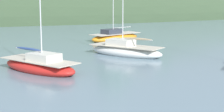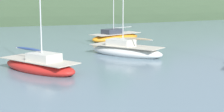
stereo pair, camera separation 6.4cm
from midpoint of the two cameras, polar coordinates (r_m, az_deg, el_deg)
far_shoreline_hill at (r=88.83m, az=-13.79°, el=5.76°), size 150.00×36.00×32.17m
sailboat_white_near at (r=27.77m, az=-11.83°, el=-1.55°), size 6.16×7.63×10.08m
sailboat_navy_dinghy at (r=46.49m, az=0.46°, el=3.13°), size 8.21×5.39×11.13m
sailboat_orange_cutter at (r=34.72m, az=2.17°, el=0.92°), size 6.82×8.05×11.70m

